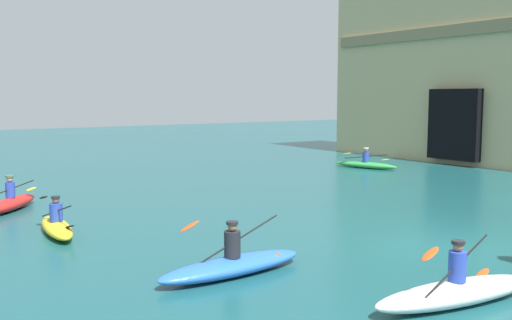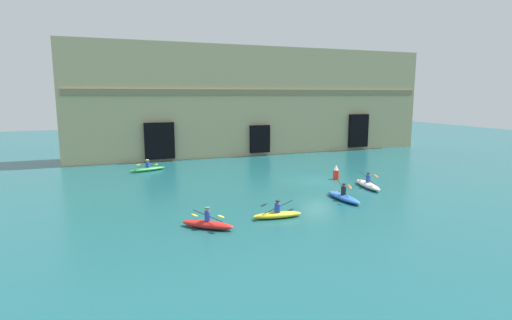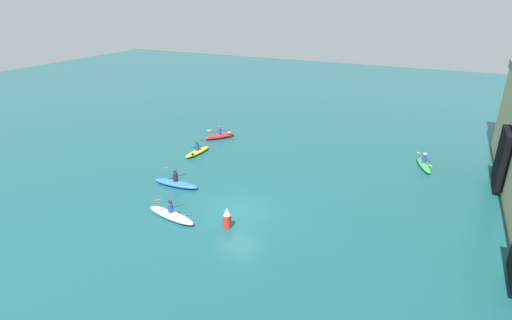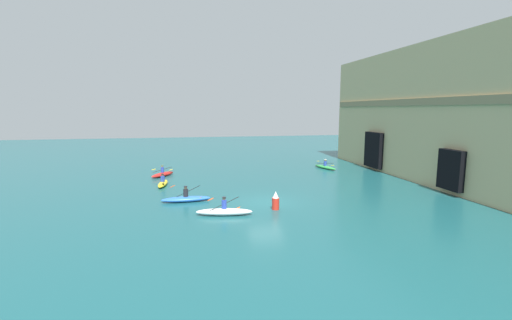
{
  "view_description": "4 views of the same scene",
  "coord_description": "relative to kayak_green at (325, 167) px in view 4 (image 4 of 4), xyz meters",
  "views": [
    {
      "loc": [
        8.54,
        -11.83,
        3.71
      ],
      "look_at": [
        -6.53,
        -1.36,
        1.67
      ],
      "focal_mm": 40.0,
      "sensor_mm": 36.0,
      "label": 1
    },
    {
      "loc": [
        -16.11,
        -27.76,
        7.04
      ],
      "look_at": [
        -6.0,
        -1.64,
        2.4
      ],
      "focal_mm": 28.0,
      "sensor_mm": 36.0,
      "label": 2
    },
    {
      "loc": [
        18.93,
        10.18,
        12.33
      ],
      "look_at": [
        -5.7,
        -1.58,
        1.01
      ],
      "focal_mm": 28.0,
      "sensor_mm": 36.0,
      "label": 3
    },
    {
      "loc": [
        23.22,
        -5.36,
        6.59
      ],
      "look_at": [
        -6.52,
        0.57,
        2.09
      ],
      "focal_mm": 24.0,
      "sensor_mm": 36.0,
      "label": 4
    }
  ],
  "objects": [
    {
      "name": "ground_plane",
      "position": [
        12.37,
        -9.66,
        -0.22
      ],
      "size": [
        120.0,
        120.0,
        0.0
      ],
      "primitive_type": "plane",
      "color": "#195156"
    },
    {
      "name": "cliff_bluff",
      "position": [
        13.78,
        7.8,
        5.94
      ],
      "size": [
        42.91,
        6.06,
        12.37
      ],
      "color": "tan",
      "rests_on": "ground"
    },
    {
      "name": "kayak_green",
      "position": [
        0.0,
        0.0,
        0.0
      ],
      "size": [
        3.51,
        1.68,
        1.07
      ],
      "rotation": [
        0.0,
        0.0,
        3.45
      ],
      "color": "green",
      "rests_on": "ground"
    },
    {
      "name": "kayak_yellow",
      "position": [
        5.38,
        -17.29,
        0.01
      ],
      "size": [
        2.97,
        0.98,
        1.04
      ],
      "rotation": [
        0.0,
        0.0,
        6.17
      ],
      "color": "yellow",
      "rests_on": "ground"
    },
    {
      "name": "kayak_red",
      "position": [
        1.19,
        -17.6,
        0.03
      ],
      "size": [
        2.72,
        2.42,
        1.15
      ],
      "rotation": [
        0.0,
        0.0,
        2.45
      ],
      "color": "red",
      "rests_on": "ground"
    },
    {
      "name": "kayak_blue",
      "position": [
        11.13,
        -15.3,
        0.01
      ],
      "size": [
        0.95,
        3.5,
        1.25
      ],
      "rotation": [
        0.0,
        0.0,
        1.6
      ],
      "color": "blue",
      "rests_on": "ground"
    },
    {
      "name": "kayak_white",
      "position": [
        14.86,
        -12.92,
        0.03
      ],
      "size": [
        1.33,
        3.62,
        1.19
      ],
      "rotation": [
        0.0,
        0.0,
        1.4
      ],
      "color": "white",
      "rests_on": "ground"
    },
    {
      "name": "marker_buoy",
      "position": [
        14.25,
        -9.44,
        0.35
      ],
      "size": [
        0.48,
        0.48,
        1.23
      ],
      "color": "red",
      "rests_on": "ground"
    }
  ]
}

